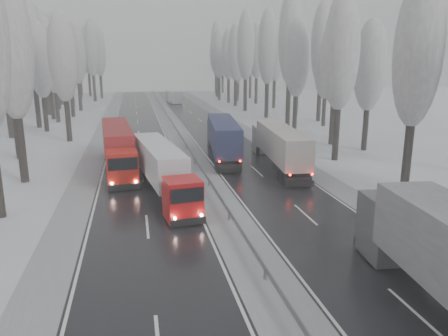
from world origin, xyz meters
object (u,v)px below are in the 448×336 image
object	(u,v)px
truck_cream_box	(279,144)
box_truck_distant	(174,97)
truck_blue_box	(222,135)
truck_red_white	(161,166)
truck_red_red	(118,145)

from	to	relation	value
truck_cream_box	box_truck_distant	bearing A→B (deg)	98.74
truck_blue_box	truck_red_white	distance (m)	13.51
truck_cream_box	truck_red_red	xyz separation A→B (m)	(-15.12, 2.43, 0.05)
box_truck_distant	truck_red_white	xyz separation A→B (m)	(-7.50, -71.37, 0.68)
box_truck_distant	truck_red_red	bearing A→B (deg)	-106.62
box_truck_distant	truck_red_red	xyz separation A→B (m)	(-11.05, -62.96, 0.88)
truck_cream_box	truck_red_white	distance (m)	13.03
truck_red_white	truck_red_red	size ratio (longest dim) A/B	0.91
truck_red_white	truck_red_red	distance (m)	9.13
truck_red_red	truck_red_white	bearing A→B (deg)	-71.58
truck_cream_box	truck_blue_box	bearing A→B (deg)	134.05
truck_blue_box	truck_red_red	bearing A→B (deg)	-157.58
truck_blue_box	truck_cream_box	distance (m)	7.03
truck_blue_box	truck_cream_box	bearing A→B (deg)	-44.59
truck_blue_box	box_truck_distant	size ratio (longest dim) A/B	2.02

